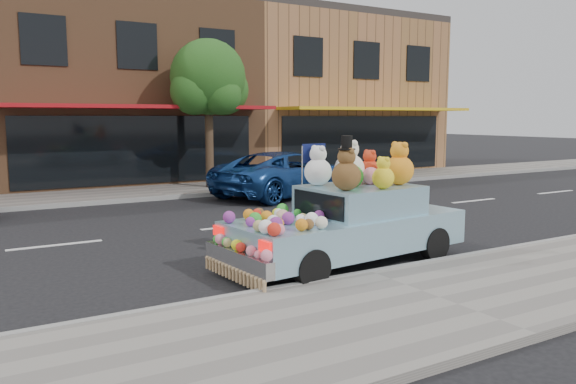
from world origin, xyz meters
TOP-DOWN VIEW (x-y plane):
  - ground at (0.00, 0.00)m, footprint 120.00×120.00m
  - near_sidewalk at (0.00, -6.50)m, footprint 60.00×3.00m
  - far_sidewalk at (0.00, 6.50)m, footprint 60.00×3.00m
  - near_kerb at (0.00, -5.00)m, footprint 60.00×0.12m
  - far_kerb at (0.00, 5.00)m, footprint 60.00×0.12m
  - storefront_mid at (0.00, 11.97)m, footprint 10.00×9.80m
  - storefront_right at (10.00, 11.97)m, footprint 10.00×9.80m
  - street_tree at (2.03, 6.55)m, footprint 3.00×2.70m
  - car_blue at (3.60, 3.86)m, footprint 5.73×3.90m
  - art_car at (0.27, -4.03)m, footprint 4.63×2.17m

SIDE VIEW (x-z plane):
  - ground at x=0.00m, z-range 0.00..0.00m
  - near_sidewalk at x=0.00m, z-range 0.00..0.12m
  - far_sidewalk at x=0.00m, z-range 0.00..0.12m
  - near_kerb at x=0.00m, z-range 0.00..0.13m
  - far_kerb at x=0.00m, z-range 0.00..0.13m
  - car_blue at x=3.60m, z-range 0.00..1.46m
  - art_car at x=0.27m, z-range -0.33..1.93m
  - storefront_mid at x=0.00m, z-range -0.01..7.29m
  - storefront_right at x=10.00m, z-range -0.01..7.29m
  - street_tree at x=2.03m, z-range 1.08..6.30m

